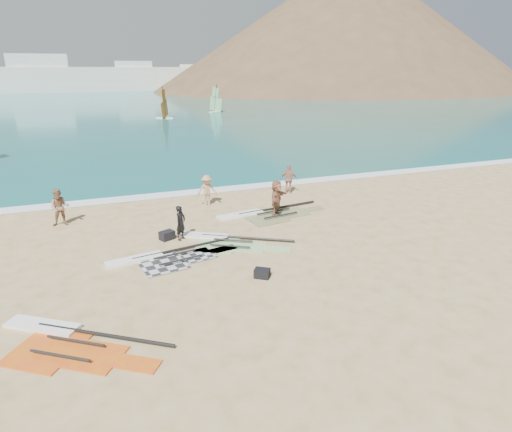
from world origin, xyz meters
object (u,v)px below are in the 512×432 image
object	(u,v)px
person_wetsuit	(181,223)
beachgoer_back	(289,179)
gear_bag_near	(167,235)
rig_grey	(164,258)
beachgoer_mid	(207,190)
beachgoer_left	(60,207)
gear_bag_far	(262,273)
rig_red	(64,340)
rig_green	(224,241)
beachgoer_right	(277,198)
rig_orange	(265,214)

from	to	relation	value
person_wetsuit	beachgoer_back	size ratio (longest dim) A/B	0.90
gear_bag_near	beachgoer_back	bearing A→B (deg)	30.85
rig_grey	beachgoer_mid	xyz separation A→B (m)	(3.53, 6.46, 0.83)
beachgoer_left	beachgoer_back	bearing A→B (deg)	10.58
rig_grey	beachgoer_back	xyz separation A→B (m)	(8.91, 7.15, 0.84)
beachgoer_mid	beachgoer_left	bearing A→B (deg)	-169.72
beachgoer_mid	gear_bag_far	bearing A→B (deg)	-86.77
rig_red	beachgoer_mid	size ratio (longest dim) A/B	2.64
person_wetsuit	beachgoer_left	xyz separation A→B (m)	(-5.14, 3.93, 0.13)
rig_green	beachgoer_right	xyz separation A→B (m)	(3.66, 2.58, 0.91)
rig_orange	beachgoer_right	world-z (taller)	beachgoer_right
rig_grey	gear_bag_near	world-z (taller)	gear_bag_near
rig_green	gear_bag_far	bearing A→B (deg)	-54.21
rig_orange	rig_green	bearing A→B (deg)	-145.90
rig_grey	rig_red	xyz separation A→B (m)	(-3.57, -4.58, 0.00)
gear_bag_far	beachgoer_back	size ratio (longest dim) A/B	0.32
gear_bag_far	beachgoer_left	xyz separation A→B (m)	(-7.17, 8.73, 0.76)
gear_bag_far	beachgoer_left	distance (m)	11.32
beachgoer_mid	rig_orange	bearing A→B (deg)	-43.24
gear_bag_near	beachgoer_right	bearing A→B (deg)	12.48
rig_green	rig_red	xyz separation A→B (m)	(-6.38, -5.45, 0.00)
person_wetsuit	rig_red	bearing A→B (deg)	-169.96
rig_green	person_wetsuit	world-z (taller)	person_wetsuit
person_wetsuit	beachgoer_back	distance (m)	9.40
rig_green	rig_grey	bearing A→B (deg)	-132.08
rig_green	beachgoer_back	size ratio (longest dim) A/B	2.65
rig_orange	beachgoer_left	bearing A→B (deg)	159.76
gear_bag_near	beachgoer_back	xyz separation A→B (m)	(8.41, 5.02, 0.69)
beachgoer_back	rig_red	bearing A→B (deg)	77.65
rig_green	beachgoer_right	bearing A→B (deg)	65.80
rig_red	beachgoer_left	size ratio (longest dim) A/B	2.50
gear_bag_near	beachgoer_left	xyz separation A→B (m)	(-4.52, 3.70, 0.73)
gear_bag_near	gear_bag_far	world-z (taller)	gear_bag_near
beachgoer_back	beachgoer_right	size ratio (longest dim) A/B	0.93
gear_bag_near	gear_bag_far	bearing A→B (deg)	-62.22
rig_grey	rig_orange	world-z (taller)	rig_orange
gear_bag_near	beachgoer_mid	bearing A→B (deg)	55.04
rig_grey	beachgoer_right	size ratio (longest dim) A/B	2.85
rig_red	gear_bag_near	xyz separation A→B (m)	(4.07, 6.71, 0.15)
beachgoer_right	beachgoer_back	bearing A→B (deg)	8.65
rig_green	beachgoer_left	bearing A→B (deg)	174.67
rig_orange	person_wetsuit	distance (m)	5.20
beachgoer_back	rig_grey	bearing A→B (deg)	73.18
beachgoer_right	rig_grey	bearing A→B (deg)	160.11
rig_red	rig_green	bearing A→B (deg)	75.25
rig_red	gear_bag_near	distance (m)	7.84
rig_orange	beachgoer_back	world-z (taller)	beachgoer_back
rig_red	beachgoer_left	xyz separation A→B (m)	(-0.45, 10.41, 0.88)
rig_red	beachgoer_left	distance (m)	10.46
rig_orange	person_wetsuit	bearing A→B (deg)	-167.57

